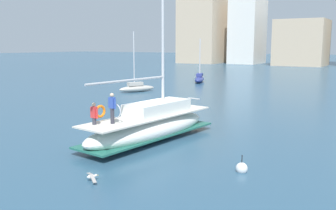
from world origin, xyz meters
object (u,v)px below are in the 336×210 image
(moored_catamaran, at_px, (137,87))
(mooring_buoy, at_px, (242,168))
(main_sailboat, at_px, (151,125))
(seagull, at_px, (92,176))
(moored_sloop_near, at_px, (199,78))

(moored_catamaran, height_order, mooring_buoy, moored_catamaran)
(main_sailboat, xyz_separation_m, seagull, (1.61, -6.64, -0.73))
(main_sailboat, bearing_deg, moored_catamaran, 128.17)
(moored_catamaran, relative_size, seagull, 6.25)
(moored_catamaran, bearing_deg, seagull, -57.45)
(seagull, distance_m, mooring_buoy, 6.38)
(seagull, bearing_deg, moored_catamaran, 122.55)
(main_sailboat, relative_size, moored_sloop_near, 2.22)
(main_sailboat, height_order, seagull, main_sailboat)
(moored_catamaran, height_order, seagull, moored_catamaran)
(main_sailboat, relative_size, mooring_buoy, 16.25)
(main_sailboat, xyz_separation_m, moored_sloop_near, (-12.81, 31.65, -0.37))
(moored_sloop_near, distance_m, moored_catamaran, 13.94)
(main_sailboat, bearing_deg, seagull, -76.38)
(moored_sloop_near, bearing_deg, seagull, -69.36)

